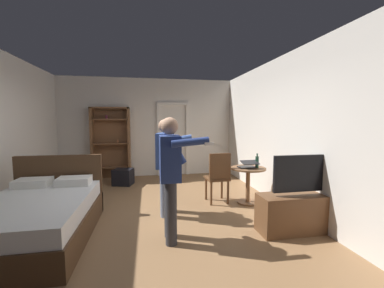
{
  "coord_description": "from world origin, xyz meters",
  "views": [
    {
      "loc": [
        -0.03,
        -3.79,
        1.6
      ],
      "look_at": [
        0.72,
        0.2,
        1.2
      ],
      "focal_mm": 22.35,
      "sensor_mm": 36.0,
      "label": 1
    }
  ],
  "objects": [
    {
      "name": "ground_plane",
      "position": [
        0.0,
        0.0,
        0.0
      ],
      "size": [
        7.04,
        7.04,
        0.0
      ],
      "primitive_type": "plane",
      "color": "olive"
    },
    {
      "name": "wall_back",
      "position": [
        0.0,
        3.26,
        1.4
      ],
      "size": [
        5.1,
        0.12,
        2.8
      ],
      "primitive_type": "cube",
      "color": "silver",
      "rests_on": "ground_plane"
    },
    {
      "name": "wall_right",
      "position": [
        2.49,
        0.0,
        1.4
      ],
      "size": [
        0.12,
        6.64,
        2.8
      ],
      "primitive_type": "cube",
      "color": "silver",
      "rests_on": "ground_plane"
    },
    {
      "name": "doorway_frame",
      "position": [
        0.7,
        3.18,
        1.22
      ],
      "size": [
        0.93,
        0.08,
        2.13
      ],
      "color": "white",
      "rests_on": "ground_plane"
    },
    {
      "name": "bed",
      "position": [
        -1.52,
        -0.34,
        0.3
      ],
      "size": [
        1.36,
        2.0,
        1.02
      ],
      "color": "#4C331E",
      "rests_on": "ground_plane"
    },
    {
      "name": "bookshelf",
      "position": [
        -1.02,
        3.04,
        1.06
      ],
      "size": [
        1.02,
        0.32,
        1.97
      ],
      "color": "brown",
      "rests_on": "ground_plane"
    },
    {
      "name": "tv_flatscreen",
      "position": [
        2.13,
        -0.79,
        0.33
      ],
      "size": [
        1.25,
        0.4,
        1.12
      ],
      "color": "brown",
      "rests_on": "ground_plane"
    },
    {
      "name": "side_table",
      "position": [
        1.87,
        0.47,
        0.47
      ],
      "size": [
        0.67,
        0.67,
        0.7
      ],
      "color": "brown",
      "rests_on": "ground_plane"
    },
    {
      "name": "laptop",
      "position": [
        1.84,
        0.43,
        0.75
      ],
      "size": [
        0.33,
        0.34,
        0.15
      ],
      "color": "black",
      "rests_on": "side_table"
    },
    {
      "name": "bottle_on_table",
      "position": [
        2.01,
        0.39,
        0.82
      ],
      "size": [
        0.06,
        0.06,
        0.28
      ],
      "color": "#1E412F",
      "rests_on": "side_table"
    },
    {
      "name": "wooden_chair",
      "position": [
        1.3,
        0.58,
        0.54
      ],
      "size": [
        0.44,
        0.44,
        0.99
      ],
      "color": "brown",
      "rests_on": "ground_plane"
    },
    {
      "name": "person_blue_shirt",
      "position": [
        0.26,
        -0.72,
        0.94
      ],
      "size": [
        0.65,
        0.54,
        1.65
      ],
      "color": "#333338",
      "rests_on": "ground_plane"
    },
    {
      "name": "person_striped_shirt",
      "position": [
        0.27,
        0.21,
        0.94
      ],
      "size": [
        0.63,
        0.7,
        1.63
      ],
      "color": "slate",
      "rests_on": "ground_plane"
    },
    {
      "name": "suitcase_dark",
      "position": [
        -0.65,
        2.29,
        0.2
      ],
      "size": [
        0.54,
        0.49,
        0.4
      ],
      "primitive_type": "cube",
      "rotation": [
        0.0,
        0.0,
        -0.29
      ],
      "color": "black",
      "rests_on": "ground_plane"
    }
  ]
}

